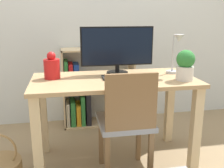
# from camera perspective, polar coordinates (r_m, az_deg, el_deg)

# --- Properties ---
(ground_plane) EXTENTS (10.00, 10.00, 0.00)m
(ground_plane) POSITION_cam_1_polar(r_m,az_deg,el_deg) (2.39, 0.45, -16.15)
(ground_plane) COLOR #997F5B
(wall_back) EXTENTS (8.00, 0.05, 2.60)m
(wall_back) POSITION_cam_1_polar(r_m,az_deg,el_deg) (3.03, -3.20, 16.25)
(wall_back) COLOR silver
(wall_back) RESTS_ON ground_plane
(desk) EXTENTS (1.31, 0.64, 0.73)m
(desk) POSITION_cam_1_polar(r_m,az_deg,el_deg) (2.14, 0.48, -2.54)
(desk) COLOR tan
(desk) RESTS_ON ground_plane
(monitor) EXTENTS (0.62, 0.18, 0.40)m
(monitor) POSITION_cam_1_polar(r_m,az_deg,el_deg) (2.24, 1.17, 7.85)
(monitor) COLOR black
(monitor) RESTS_ON desk
(keyboard) EXTENTS (0.36, 0.14, 0.02)m
(keyboard) POSITION_cam_1_polar(r_m,az_deg,el_deg) (2.11, 2.80, 1.52)
(keyboard) COLOR black
(keyboard) RESTS_ON desk
(vase) EXTENTS (0.13, 0.13, 0.22)m
(vase) POSITION_cam_1_polar(r_m,az_deg,el_deg) (2.13, -12.96, 3.54)
(vase) COLOR red
(vase) RESTS_ON desk
(desk_lamp) EXTENTS (0.10, 0.19, 0.34)m
(desk_lamp) POSITION_cam_1_polar(r_m,az_deg,el_deg) (2.26, 13.77, 7.13)
(desk_lamp) COLOR #B7B7BC
(desk_lamp) RESTS_ON desk
(potted_plant) EXTENTS (0.14, 0.14, 0.24)m
(potted_plant) POSITION_cam_1_polar(r_m,az_deg,el_deg) (2.10, 15.66, 4.05)
(potted_plant) COLOR silver
(potted_plant) RESTS_ON desk
(chair) EXTENTS (0.40, 0.40, 0.86)m
(chair) POSITION_cam_1_polar(r_m,az_deg,el_deg) (1.96, 3.20, -7.94)
(chair) COLOR gray
(chair) RESTS_ON ground_plane
(bookshelf) EXTENTS (0.79, 0.28, 0.87)m
(bookshelf) POSITION_cam_1_polar(r_m,az_deg,el_deg) (2.96, -5.59, -1.98)
(bookshelf) COLOR #D8BC8C
(bookshelf) RESTS_ON ground_plane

